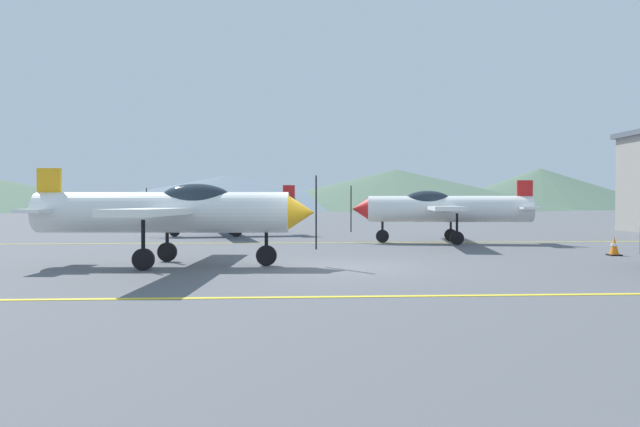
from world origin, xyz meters
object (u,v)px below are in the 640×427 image
Objects in this scene: airplane_mid at (442,208)px; traffic_cone_front at (614,246)px; airplane_near at (174,211)px; airplane_far at (224,207)px.

traffic_cone_front is at bearing -56.29° from airplane_mid.
airplane_far is at bearing 90.63° from airplane_near.
airplane_near is at bearing -139.43° from airplane_mid.
airplane_near is 14.57× the size of traffic_cone_front.
airplane_mid is 14.57× the size of traffic_cone_front.
airplane_near is 13.47m from traffic_cone_front.
traffic_cone_front is at bearing -40.92° from airplane_far.
airplane_near is 1.00× the size of airplane_mid.
airplane_mid reaches higher than traffic_cone_front.
traffic_cone_front is (3.90, -5.85, -1.16)m from airplane_mid.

